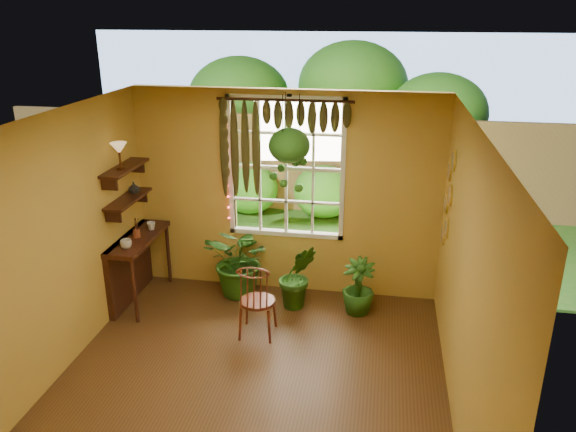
% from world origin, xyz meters
% --- Properties ---
extents(floor, '(4.50, 4.50, 0.00)m').
position_xyz_m(floor, '(0.00, 0.00, 0.00)').
color(floor, '#543518').
rests_on(floor, ground).
extents(ceiling, '(4.50, 4.50, 0.00)m').
position_xyz_m(ceiling, '(0.00, 0.00, 2.70)').
color(ceiling, white).
rests_on(ceiling, wall_back).
extents(wall_back, '(4.00, 0.00, 4.00)m').
position_xyz_m(wall_back, '(0.00, 2.25, 1.35)').
color(wall_back, gold).
rests_on(wall_back, floor).
extents(wall_left, '(0.00, 4.50, 4.50)m').
position_xyz_m(wall_left, '(-2.00, 0.00, 1.35)').
color(wall_left, gold).
rests_on(wall_left, floor).
extents(wall_right, '(0.00, 4.50, 4.50)m').
position_xyz_m(wall_right, '(2.00, 0.00, 1.35)').
color(wall_right, gold).
rests_on(wall_right, floor).
extents(window, '(1.52, 0.10, 1.86)m').
position_xyz_m(window, '(0.00, 2.28, 1.70)').
color(window, white).
rests_on(window, wall_back).
extents(valance_vine, '(1.70, 0.12, 1.10)m').
position_xyz_m(valance_vine, '(-0.08, 2.16, 2.28)').
color(valance_vine, '#39190F').
rests_on(valance_vine, window).
extents(string_lights, '(0.03, 0.03, 1.54)m').
position_xyz_m(string_lights, '(-0.76, 2.19, 1.75)').
color(string_lights, '#FF2633').
rests_on(string_lights, window).
extents(wall_plates, '(0.04, 0.32, 1.10)m').
position_xyz_m(wall_plates, '(1.98, 1.79, 1.55)').
color(wall_plates, '#F7EACA').
rests_on(wall_plates, wall_right).
extents(counter_ledge, '(0.40, 1.20, 0.90)m').
position_xyz_m(counter_ledge, '(-1.91, 1.60, 0.55)').
color(counter_ledge, '#39190F').
rests_on(counter_ledge, floor).
extents(shelf_lower, '(0.25, 0.90, 0.04)m').
position_xyz_m(shelf_lower, '(-1.88, 1.60, 1.40)').
color(shelf_lower, '#39190F').
rests_on(shelf_lower, wall_left).
extents(shelf_upper, '(0.25, 0.90, 0.04)m').
position_xyz_m(shelf_upper, '(-1.88, 1.60, 1.80)').
color(shelf_upper, '#39190F').
rests_on(shelf_upper, wall_left).
extents(backyard, '(14.00, 10.00, 12.00)m').
position_xyz_m(backyard, '(0.24, 6.87, 1.28)').
color(backyard, '#245618').
rests_on(backyard, ground).
extents(windsor_chair, '(0.41, 0.44, 1.09)m').
position_xyz_m(windsor_chair, '(-0.12, 1.02, 0.32)').
color(windsor_chair, maroon).
rests_on(windsor_chair, floor).
extents(potted_plant_left, '(1.11, 1.04, 1.01)m').
position_xyz_m(potted_plant_left, '(-0.54, 1.95, 0.50)').
color(potted_plant_left, '#1D4412').
rests_on(potted_plant_left, floor).
extents(potted_plant_mid, '(0.58, 0.52, 0.87)m').
position_xyz_m(potted_plant_mid, '(0.24, 1.76, 0.43)').
color(potted_plant_mid, '#1D4412').
rests_on(potted_plant_mid, floor).
extents(potted_plant_right, '(0.40, 0.40, 0.72)m').
position_xyz_m(potted_plant_right, '(1.01, 1.75, 0.36)').
color(potted_plant_right, '#1D4412').
rests_on(potted_plant_right, floor).
extents(hanging_basket, '(0.50, 0.50, 1.17)m').
position_xyz_m(hanging_basket, '(0.10, 1.91, 2.02)').
color(hanging_basket, black).
rests_on(hanging_basket, ceiling).
extents(cup_a, '(0.14, 0.14, 0.11)m').
position_xyz_m(cup_a, '(-1.78, 1.23, 0.95)').
color(cup_a, silver).
rests_on(cup_a, counter_ledge).
extents(cup_b, '(0.14, 0.14, 0.10)m').
position_xyz_m(cup_b, '(-1.72, 1.85, 0.95)').
color(cup_b, beige).
rests_on(cup_b, counter_ledge).
extents(brush_jar, '(0.09, 0.09, 0.32)m').
position_xyz_m(brush_jar, '(-1.80, 1.58, 1.02)').
color(brush_jar, brown).
rests_on(brush_jar, counter_ledge).
extents(shelf_vase, '(0.19, 0.19, 0.15)m').
position_xyz_m(shelf_vase, '(-1.87, 1.78, 1.49)').
color(shelf_vase, '#B2AD99').
rests_on(shelf_vase, shelf_lower).
extents(tiffany_lamp, '(0.20, 0.20, 0.33)m').
position_xyz_m(tiffany_lamp, '(-1.86, 1.47, 2.06)').
color(tiffany_lamp, '#512D17').
rests_on(tiffany_lamp, shelf_upper).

